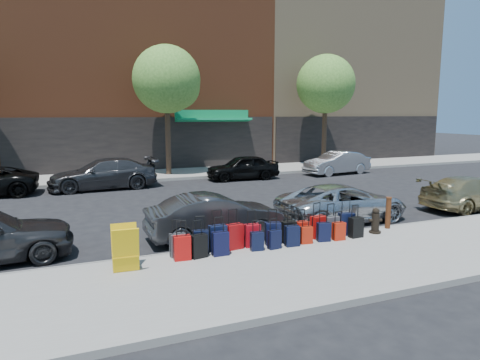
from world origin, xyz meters
name	(u,v)px	position (x,y,z in m)	size (l,w,h in m)	color
ground	(213,212)	(0.00, 0.00, 0.00)	(120.00, 120.00, 0.00)	black
sidewalk_near	(302,268)	(0.00, -6.50, 0.07)	(60.00, 4.00, 0.15)	gray
sidewalk_far	(159,175)	(0.00, 10.00, 0.07)	(60.00, 4.00, 0.15)	gray
curb_near	(265,244)	(0.00, -4.48, 0.07)	(60.00, 0.08, 0.15)	gray
curb_far	(166,180)	(0.00, 7.98, 0.07)	(60.00, 0.08, 0.15)	gray
building_center	(132,24)	(0.00, 17.99, 9.98)	(17.00, 12.85, 20.00)	brown
building_right	(321,51)	(16.00, 17.99, 8.98)	(15.00, 12.12, 18.00)	#967D5C
tree_center	(169,81)	(0.64, 9.50, 5.41)	(3.80, 3.80, 7.27)	black
tree_right	(328,86)	(11.14, 9.50, 5.41)	(3.80, 3.80, 7.27)	black
suitcase_front_0	(178,245)	(-2.53, -4.81, 0.44)	(0.39, 0.23, 0.92)	#3A3A3F
suitcase_front_1	(201,242)	(-1.94, -4.80, 0.45)	(0.42, 0.28, 0.95)	black
suitcase_front_2	(218,238)	(-1.48, -4.78, 0.49)	(0.45, 0.25, 1.07)	black
suitcase_front_3	(234,237)	(-1.03, -4.79, 0.48)	(0.47, 0.30, 1.05)	maroon
suitcase_front_4	(252,235)	(-0.52, -4.80, 0.46)	(0.41, 0.24, 0.97)	#AB0B15
suitcase_front_5	(273,234)	(0.06, -4.85, 0.46)	(0.44, 0.30, 0.98)	black
suitcase_front_6	(289,232)	(0.55, -4.83, 0.45)	(0.40, 0.22, 0.95)	black
suitcase_front_7	(302,231)	(0.97, -4.83, 0.43)	(0.37, 0.22, 0.88)	#A9160A
suitcase_front_8	(318,227)	(1.53, -4.76, 0.47)	(0.45, 0.30, 1.01)	#A60D0A
suitcase_front_9	(332,226)	(1.94, -4.81, 0.45)	(0.41, 0.23, 0.96)	#424248
suitcase_front_10	(346,224)	(2.45, -4.81, 0.48)	(0.47, 0.32, 1.04)	black
suitcase_back_0	(182,248)	(-2.50, -5.10, 0.45)	(0.42, 0.26, 0.96)	#AF0C0B
suitcase_back_1	(199,246)	(-2.08, -5.09, 0.44)	(0.43, 0.30, 0.93)	black
suitcase_back_2	(220,243)	(-1.54, -5.13, 0.45)	(0.41, 0.24, 0.96)	black
suitcase_back_4	(257,241)	(-0.54, -5.13, 0.40)	(0.35, 0.23, 0.79)	black
suitcase_back_5	(274,239)	(-0.06, -5.17, 0.40)	(0.36, 0.24, 0.80)	black
suitcase_back_6	(292,236)	(0.48, -5.14, 0.43)	(0.39, 0.24, 0.88)	black
suitcase_back_7	(306,235)	(0.95, -5.09, 0.39)	(0.34, 0.22, 0.76)	#AB1E0B
suitcase_back_8	(324,232)	(1.50, -5.09, 0.41)	(0.38, 0.26, 0.84)	black
suitcase_back_9	(339,231)	(1.95, -5.16, 0.40)	(0.35, 0.22, 0.81)	#B01F0B
suitcase_back_10	(356,227)	(2.56, -5.12, 0.44)	(0.41, 0.25, 0.94)	black
fire_hydrant	(375,221)	(3.37, -4.96, 0.50)	(0.39, 0.34, 0.76)	black
bollard	(388,212)	(4.06, -4.69, 0.65)	(0.18, 0.18, 0.97)	#38190C
display_rack	(125,249)	(-3.85, -5.31, 0.66)	(0.60, 0.66, 1.02)	yellow
car_near_1	(215,217)	(-1.02, -3.25, 0.66)	(1.40, 4.00, 1.32)	#363739
car_near_2	(343,203)	(3.66, -2.92, 0.63)	(2.10, 4.56, 1.27)	silver
car_near_3	(473,193)	(9.38, -3.27, 0.63)	(1.76, 4.34, 1.26)	tan
car_far_1	(103,174)	(-3.35, 6.66, 0.74)	(2.06, 5.07, 1.47)	#373639
car_far_2	(243,167)	(4.05, 6.90, 0.68)	(1.61, 3.99, 1.36)	black
car_far_3	(337,163)	(10.11, 6.68, 0.69)	(1.46, 4.20, 1.38)	#ADAFB4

